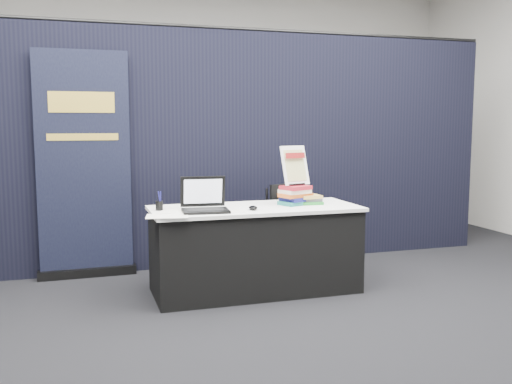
% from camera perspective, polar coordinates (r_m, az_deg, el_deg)
% --- Properties ---
extents(floor, '(8.00, 8.00, 0.00)m').
position_cam_1_polar(floor, '(4.60, 2.00, -11.73)').
color(floor, black).
rests_on(floor, ground).
extents(wall_back, '(8.00, 0.02, 3.50)m').
position_cam_1_polar(wall_back, '(8.25, -7.36, 8.79)').
color(wall_back, beige).
rests_on(wall_back, floor).
extents(drape_partition, '(6.00, 0.08, 2.40)m').
position_cam_1_polar(drape_partition, '(5.90, -3.15, 4.27)').
color(drape_partition, black).
rests_on(drape_partition, floor).
extents(display_table, '(1.80, 0.75, 0.75)m').
position_cam_1_polar(display_table, '(5.01, -0.09, -5.73)').
color(display_table, black).
rests_on(display_table, floor).
extents(laptop, '(0.40, 0.33, 0.28)m').
position_cam_1_polar(laptop, '(4.70, -5.21, -1.14)').
color(laptop, black).
rests_on(laptop, display_table).
extents(mouse, '(0.09, 0.13, 0.04)m').
position_cam_1_polar(mouse, '(4.76, -0.30, -1.59)').
color(mouse, black).
rests_on(mouse, display_table).
extents(brochure_left, '(0.36, 0.28, 0.00)m').
position_cam_1_polar(brochure_left, '(4.49, -8.88, -2.40)').
color(brochure_left, white).
rests_on(brochure_left, display_table).
extents(brochure_mid, '(0.41, 0.38, 0.00)m').
position_cam_1_polar(brochure_mid, '(4.70, -7.55, -1.96)').
color(brochure_mid, white).
rests_on(brochure_mid, display_table).
extents(brochure_right, '(0.29, 0.21, 0.00)m').
position_cam_1_polar(brochure_right, '(4.69, -2.92, -1.92)').
color(brochure_right, silver).
rests_on(brochure_right, display_table).
extents(pen_cup, '(0.06, 0.06, 0.08)m').
position_cam_1_polar(pen_cup, '(4.80, -9.65, -1.36)').
color(pen_cup, black).
rests_on(pen_cup, display_table).
extents(book_stack_tall, '(0.31, 0.27, 0.17)m').
position_cam_1_polar(book_stack_tall, '(5.06, 4.01, -0.31)').
color(book_stack_tall, '#1C6D66').
rests_on(book_stack_tall, display_table).
extents(book_stack_short, '(0.19, 0.15, 0.08)m').
position_cam_1_polar(book_stack_short, '(5.12, 5.44, -0.75)').
color(book_stack_short, '#22812E').
rests_on(book_stack_short, display_table).
extents(info_sign, '(0.28, 0.17, 0.36)m').
position_cam_1_polar(info_sign, '(5.06, 3.91, 2.62)').
color(info_sign, black).
rests_on(info_sign, book_stack_tall).
extents(pullup_banner, '(0.91, 0.12, 2.15)m').
position_cam_1_polar(pullup_banner, '(5.63, -16.78, 1.32)').
color(pullup_banner, black).
rests_on(pullup_banner, floor).
extents(stacking_chair, '(0.52, 0.54, 0.88)m').
position_cam_1_polar(stacking_chair, '(5.50, 3.46, -3.37)').
color(stacking_chair, black).
rests_on(stacking_chair, floor).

